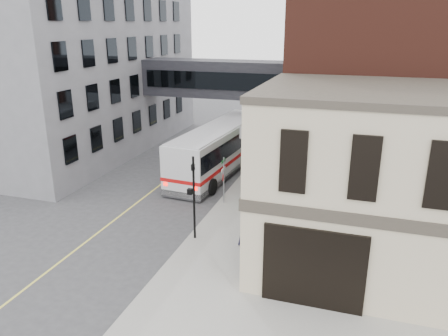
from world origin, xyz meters
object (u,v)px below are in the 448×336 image
Objects in this scene: pedestrian_a at (254,197)px; sandwich_board at (243,234)px; pedestrian_c at (255,169)px; pedestrian_b at (270,159)px; bus at (220,146)px; newspaper_box at (245,199)px.

sandwich_board is at bearing -104.51° from pedestrian_a.
pedestrian_b is at bearing 73.44° from pedestrian_c.
pedestrian_b is (3.77, 0.75, -0.91)m from bus.
bus is 13.78× the size of newspaper_box.
bus is at bearing 101.91° from pedestrian_a.
bus reaches higher than pedestrian_a.
pedestrian_a is 0.91× the size of pedestrian_b.
newspaper_box is at bearing 93.35° from sandwich_board.
sandwich_board is (1.10, -11.78, -0.39)m from pedestrian_b.
sandwich_board is at bearing -90.69° from newspaper_box.
sandwich_board is at bearing -84.26° from pedestrian_c.
pedestrian_a reaches higher than sandwich_board.
bus is 8.07m from pedestrian_a.
pedestrian_b is 1.01× the size of pedestrian_c.
bus is 7.53m from newspaper_box.
bus is 7.30× the size of pedestrian_c.
pedestrian_b is 1.72× the size of sandwich_board.
pedestrian_b is 7.16m from newspaper_box.
pedestrian_b is at bearing 73.43° from pedestrian_a.
bus is 7.99× the size of pedestrian_a.
bus reaches higher than newspaper_box.
pedestrian_c is at bearing -30.39° from bus.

